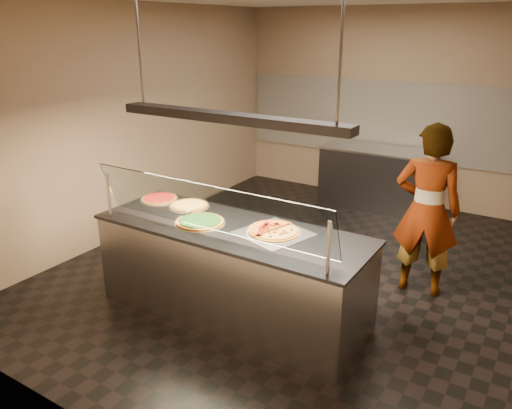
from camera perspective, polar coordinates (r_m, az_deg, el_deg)
The scene contains 19 objects.
ground at distance 5.98m, azimuth 5.10°, elevation -7.27°, with size 5.00×6.00×0.02m, color black.
wall_back at distance 8.22m, azimuth 15.25°, elevation 10.69°, with size 5.00×0.02×3.00m, color #957A60.
wall_front at distance 3.19m, azimuth -19.69°, elevation -3.52°, with size 5.00×0.02×3.00m, color #957A60.
wall_left at distance 6.93m, azimuth -13.53°, elevation 9.26°, with size 0.02×6.00×3.00m, color #957A60.
tile_band at distance 8.23m, azimuth 15.06°, elevation 9.30°, with size 4.90×0.02×1.20m, color silver.
serving_counter at distance 4.85m, azimuth -2.79°, elevation -7.68°, with size 2.66×0.94×0.93m.
sneeze_guard at distance 4.29m, azimuth -5.56°, elevation -0.40°, with size 2.42×0.18×0.54m.
perforated_tray at distance 4.51m, azimuth 2.06°, elevation -3.24°, with size 0.71×0.71×0.01m.
half_pizza_pepperoni at distance 4.55m, azimuth 0.85°, elevation -2.63°, with size 0.36×0.52×0.05m.
half_pizza_sausage at distance 4.45m, azimuth 3.31°, elevation -3.32°, with size 0.36×0.52×0.04m.
pizza_spinach at distance 4.76m, azimuth -6.41°, elevation -1.94°, with size 0.49×0.49×0.03m.
pizza_cheese at distance 5.21m, azimuth -7.62°, elevation -0.07°, with size 0.42×0.42×0.03m.
pizza_tomato at distance 5.48m, azimuth -10.95°, elevation 0.71°, with size 0.40×0.40×0.03m.
pizza_spatula at distance 4.98m, azimuth -7.42°, elevation -0.82°, with size 0.18×0.23×0.02m.
prep_table at distance 8.02m, azimuth 13.47°, elevation 3.03°, with size 1.66×0.74×0.93m.
worker at distance 5.40m, azimuth 18.94°, elevation -0.67°, with size 0.66×0.44×1.82m, color #343243.
heat_lamp_housing at distance 4.37m, azimuth -3.11°, elevation 9.88°, with size 2.30×0.18×0.08m, color #2E2E33.
lamp_rod_left at distance 4.95m, azimuth -13.19°, elevation 16.93°, with size 0.02×0.02×1.01m, color #B7B7BC.
lamp_rod_right at distance 3.82m, azimuth 9.64°, elevation 16.47°, with size 0.02×0.02×1.01m, color #B7B7BC.
Camera 1 is at (2.37, -4.77, 2.69)m, focal length 35.00 mm.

